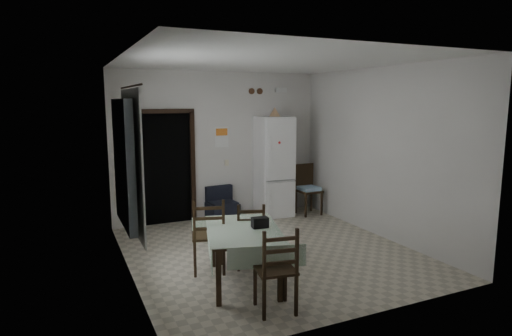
{
  "coord_description": "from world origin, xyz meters",
  "views": [
    {
      "loc": [
        -2.85,
        -5.72,
        2.32
      ],
      "look_at": [
        0.0,
        0.5,
        1.25
      ],
      "focal_mm": 30.0,
      "sensor_mm": 36.0,
      "label": 1
    }
  ],
  "objects_px": {
    "dining_table": "(243,256)",
    "dining_chair_near_head": "(275,268)",
    "corner_chair": "(309,190)",
    "navy_seat": "(222,204)",
    "fridge": "(273,166)",
    "dining_chair_far_left": "(208,234)",
    "dining_chair_far_right": "(250,234)"
  },
  "relations": [
    {
      "from": "fridge",
      "to": "dining_chair_far_left",
      "type": "bearing_deg",
      "value": -129.84
    },
    {
      "from": "dining_chair_far_right",
      "to": "dining_chair_far_left",
      "type": "bearing_deg",
      "value": 12.5
    },
    {
      "from": "fridge",
      "to": "navy_seat",
      "type": "height_order",
      "value": "fridge"
    },
    {
      "from": "navy_seat",
      "to": "dining_chair_near_head",
      "type": "bearing_deg",
      "value": -105.29
    },
    {
      "from": "dining_table",
      "to": "dining_chair_near_head",
      "type": "bearing_deg",
      "value": -72.21
    },
    {
      "from": "dining_chair_near_head",
      "to": "navy_seat",
      "type": "bearing_deg",
      "value": -91.85
    },
    {
      "from": "dining_table",
      "to": "dining_chair_far_left",
      "type": "xyz_separation_m",
      "value": [
        -0.28,
        0.55,
        0.16
      ]
    },
    {
      "from": "navy_seat",
      "to": "fridge",
      "type": "bearing_deg",
      "value": -4.11
    },
    {
      "from": "dining_table",
      "to": "dining_chair_far_left",
      "type": "distance_m",
      "value": 0.64
    },
    {
      "from": "navy_seat",
      "to": "dining_table",
      "type": "height_order",
      "value": "dining_table"
    },
    {
      "from": "navy_seat",
      "to": "dining_chair_near_head",
      "type": "height_order",
      "value": "dining_chair_near_head"
    },
    {
      "from": "dining_table",
      "to": "dining_chair_far_right",
      "type": "distance_m",
      "value": 0.57
    },
    {
      "from": "dining_table",
      "to": "navy_seat",
      "type": "bearing_deg",
      "value": 90.93
    },
    {
      "from": "navy_seat",
      "to": "dining_chair_far_left",
      "type": "height_order",
      "value": "dining_chair_far_left"
    },
    {
      "from": "corner_chair",
      "to": "dining_table",
      "type": "xyz_separation_m",
      "value": [
        -2.55,
        -2.55,
        -0.16
      ]
    },
    {
      "from": "dining_chair_far_right",
      "to": "dining_chair_near_head",
      "type": "xyz_separation_m",
      "value": [
        -0.28,
        -1.31,
        0.03
      ]
    },
    {
      "from": "fridge",
      "to": "navy_seat",
      "type": "bearing_deg",
      "value": -176.37
    },
    {
      "from": "dining_chair_far_right",
      "to": "dining_chair_near_head",
      "type": "bearing_deg",
      "value": 98.39
    },
    {
      "from": "corner_chair",
      "to": "dining_chair_far_right",
      "type": "bearing_deg",
      "value": -138.73
    },
    {
      "from": "corner_chair",
      "to": "dining_table",
      "type": "height_order",
      "value": "corner_chair"
    },
    {
      "from": "corner_chair",
      "to": "dining_chair_near_head",
      "type": "height_order",
      "value": "corner_chair"
    },
    {
      "from": "corner_chair",
      "to": "dining_chair_far_left",
      "type": "height_order",
      "value": "dining_chair_far_left"
    },
    {
      "from": "dining_chair_far_left",
      "to": "dining_chair_near_head",
      "type": "height_order",
      "value": "dining_chair_far_left"
    },
    {
      "from": "corner_chair",
      "to": "dining_chair_near_head",
      "type": "bearing_deg",
      "value": -128.24
    },
    {
      "from": "navy_seat",
      "to": "dining_chair_far_left",
      "type": "relative_size",
      "value": 0.64
    },
    {
      "from": "dining_chair_far_left",
      "to": "dining_chair_far_right",
      "type": "xyz_separation_m",
      "value": [
        0.59,
        -0.08,
        -0.05
      ]
    },
    {
      "from": "dining_table",
      "to": "dining_chair_near_head",
      "type": "distance_m",
      "value": 0.85
    },
    {
      "from": "dining_table",
      "to": "dining_chair_far_left",
      "type": "height_order",
      "value": "dining_chair_far_left"
    },
    {
      "from": "dining_chair_far_right",
      "to": "dining_table",
      "type": "bearing_deg",
      "value": 77.19
    },
    {
      "from": "dining_chair_far_left",
      "to": "navy_seat",
      "type": "bearing_deg",
      "value": -99.07
    },
    {
      "from": "fridge",
      "to": "corner_chair",
      "type": "bearing_deg",
      "value": -16.96
    },
    {
      "from": "fridge",
      "to": "dining_chair_far_left",
      "type": "distance_m",
      "value": 3.15
    }
  ]
}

